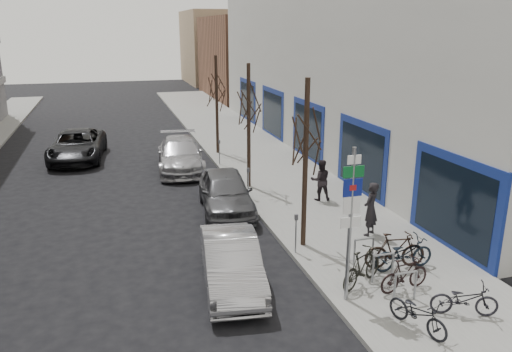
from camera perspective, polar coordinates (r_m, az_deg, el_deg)
ground at (r=12.82m, az=0.12°, el=-16.01°), size 120.00×120.00×0.00m
sidewalk_east at (r=22.77m, az=3.80°, el=-0.91°), size 5.00×70.00×0.15m
commercial_building at (r=33.19m, az=21.33°, el=12.20°), size 20.00×32.00×10.00m
brick_building_far at (r=52.94m, az=1.29°, el=13.43°), size 12.00×14.00×8.00m
tan_building_far at (r=67.46m, az=-2.29°, el=14.53°), size 13.00×12.00×9.00m
highway_sign_pole at (r=12.52m, az=10.77°, el=-4.52°), size 0.55×0.10×4.20m
bike_rack at (r=14.36m, az=14.32°, el=-9.74°), size 0.66×2.26×0.83m
tree_near at (r=15.23m, az=5.79°, el=5.91°), size 1.80×1.80×5.50m
tree_mid at (r=21.31m, az=-0.85°, el=9.03°), size 1.80×1.80×5.50m
tree_far at (r=27.59m, az=-4.56°, el=10.71°), size 1.80×1.80×5.50m
meter_front at (r=15.54m, az=4.60°, el=-6.14°), size 0.10×0.08×1.27m
meter_mid at (r=20.46m, az=-0.90°, el=-0.44°), size 0.10×0.08×1.27m
meter_back at (r=25.62m, az=-4.21°, el=3.02°), size 0.10×0.08×1.27m
bike_near_left at (r=12.48m, az=18.06°, el=-14.40°), size 0.98×1.72×1.00m
bike_near_right at (r=14.05m, az=16.62°, el=-10.70°), size 1.63×0.70×0.96m
bike_mid_curb at (r=15.17m, az=16.54°, el=-8.19°), size 1.90×0.62×1.15m
bike_mid_inner at (r=14.02m, az=12.03°, el=-10.11°), size 1.82×1.33×1.08m
bike_far_curb at (r=13.43m, az=22.75°, el=-12.60°), size 1.68×1.09×0.99m
bike_far_inner at (r=15.17m, az=15.61°, el=-8.16°), size 1.91×0.82×1.12m
parked_car_front at (r=13.95m, az=-2.83°, el=-9.81°), size 2.02×4.43×1.41m
parked_car_mid at (r=19.32m, az=-3.47°, el=-1.85°), size 2.40×4.91×1.61m
parked_car_back at (r=25.38m, az=-8.63°, el=2.45°), size 2.73×5.63×1.58m
lane_car at (r=28.72m, az=-19.73°, el=3.31°), size 3.16×5.93×1.59m
pedestrian_near at (r=17.18m, az=12.97°, el=-3.69°), size 0.81×0.77×1.85m
pedestrian_far at (r=20.32m, az=7.39°, el=-0.43°), size 0.70×0.54×1.71m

